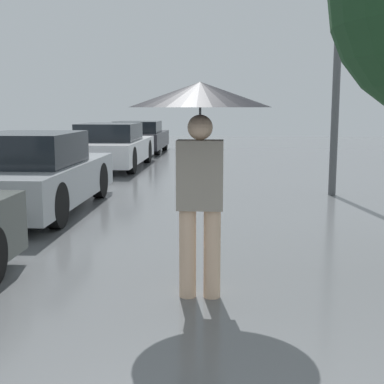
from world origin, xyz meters
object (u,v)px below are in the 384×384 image
Objects in this scene: pedestrian at (200,121)px; parked_car_farthest at (139,137)px; street_lamp at (338,49)px; parked_car_third at (111,147)px; parked_car_second at (34,175)px.

parked_car_farthest is at bearing 101.13° from pedestrian.
pedestrian is 6.21m from street_lamp.
parked_car_third is 1.17× the size of parked_car_farthest.
pedestrian is 10.46m from parked_car_third.
parked_car_third is 1.07× the size of street_lamp.
parked_car_third reaches higher than parked_car_farthest.
parked_car_second is at bearing -159.72° from street_lamp.
parked_car_third is (-2.90, 10.01, -0.96)m from pedestrian.
pedestrian is 15.41m from parked_car_farthest.
street_lamp reaches higher than parked_car_farthest.
pedestrian is at bearing -78.87° from parked_car_farthest.
parked_car_second reaches higher than parked_car_third.
pedestrian is 0.42× the size of parked_car_third.
street_lamp is (2.25, 5.67, 1.15)m from pedestrian.
parked_car_third is 7.06m from street_lamp.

